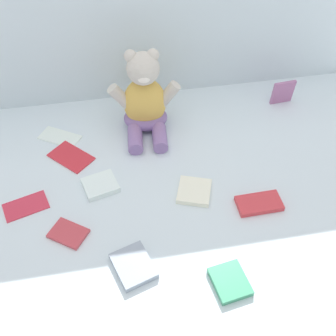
{
  "coord_description": "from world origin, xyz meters",
  "views": [
    {
      "loc": [
        -0.15,
        -0.89,
        0.97
      ],
      "look_at": [
        -0.01,
        -0.1,
        0.1
      ],
      "focal_mm": 44.82,
      "sensor_mm": 36.0,
      "label": 1
    }
  ],
  "objects_px": {
    "book_case_7": "(230,282)",
    "book_case_9": "(68,233)",
    "book_case_8": "(60,137)",
    "book_case_3": "(100,185)",
    "book_case_2": "(26,206)",
    "book_case_0": "(71,156)",
    "book_case_4": "(194,191)",
    "book_case_1": "(283,92)",
    "book_case_6": "(259,203)",
    "teddy_bear": "(145,101)",
    "book_case_5": "(134,266)"
  },
  "relations": [
    {
      "from": "book_case_0",
      "to": "book_case_4",
      "type": "relative_size",
      "value": 1.38
    },
    {
      "from": "book_case_7",
      "to": "book_case_9",
      "type": "height_order",
      "value": "book_case_7"
    },
    {
      "from": "book_case_7",
      "to": "book_case_9",
      "type": "relative_size",
      "value": 1.02
    },
    {
      "from": "book_case_1",
      "to": "book_case_9",
      "type": "bearing_deg",
      "value": -155.15
    },
    {
      "from": "book_case_1",
      "to": "book_case_9",
      "type": "distance_m",
      "value": 0.9
    },
    {
      "from": "book_case_8",
      "to": "book_case_9",
      "type": "distance_m",
      "value": 0.4
    },
    {
      "from": "book_case_1",
      "to": "book_case_5",
      "type": "relative_size",
      "value": 0.81
    },
    {
      "from": "book_case_7",
      "to": "book_case_9",
      "type": "xyz_separation_m",
      "value": [
        -0.4,
        0.22,
        -0.0
      ]
    },
    {
      "from": "book_case_6",
      "to": "book_case_0",
      "type": "bearing_deg",
      "value": 60.07
    },
    {
      "from": "teddy_bear",
      "to": "book_case_3",
      "type": "relative_size",
      "value": 2.97
    },
    {
      "from": "book_case_4",
      "to": "book_case_8",
      "type": "bearing_deg",
      "value": -109.23
    },
    {
      "from": "book_case_0",
      "to": "book_case_9",
      "type": "height_order",
      "value": "book_case_9"
    },
    {
      "from": "teddy_bear",
      "to": "book_case_0",
      "type": "relative_size",
      "value": 2.1
    },
    {
      "from": "teddy_bear",
      "to": "book_case_8",
      "type": "relative_size",
      "value": 2.12
    },
    {
      "from": "book_case_4",
      "to": "book_case_9",
      "type": "distance_m",
      "value": 0.38
    },
    {
      "from": "book_case_2",
      "to": "book_case_7",
      "type": "relative_size",
      "value": 1.25
    },
    {
      "from": "book_case_6",
      "to": "book_case_2",
      "type": "bearing_deg",
      "value": 79.17
    },
    {
      "from": "book_case_2",
      "to": "book_case_9",
      "type": "height_order",
      "value": "book_case_9"
    },
    {
      "from": "book_case_3",
      "to": "book_case_6",
      "type": "distance_m",
      "value": 0.47
    },
    {
      "from": "book_case_4",
      "to": "book_case_6",
      "type": "distance_m",
      "value": 0.19
    },
    {
      "from": "book_case_7",
      "to": "book_case_2",
      "type": "bearing_deg",
      "value": -42.02
    },
    {
      "from": "book_case_0",
      "to": "book_case_2",
      "type": "height_order",
      "value": "book_case_0"
    },
    {
      "from": "book_case_0",
      "to": "book_case_3",
      "type": "bearing_deg",
      "value": 77.22
    },
    {
      "from": "book_case_5",
      "to": "book_case_1",
      "type": "bearing_deg",
      "value": -154.11
    },
    {
      "from": "book_case_3",
      "to": "book_case_4",
      "type": "bearing_deg",
      "value": 60.66
    },
    {
      "from": "book_case_1",
      "to": "book_case_7",
      "type": "distance_m",
      "value": 0.77
    },
    {
      "from": "book_case_4",
      "to": "book_case_0",
      "type": "bearing_deg",
      "value": -101.43
    },
    {
      "from": "book_case_5",
      "to": "book_case_8",
      "type": "distance_m",
      "value": 0.56
    },
    {
      "from": "teddy_bear",
      "to": "book_case_7",
      "type": "distance_m",
      "value": 0.65
    },
    {
      "from": "teddy_bear",
      "to": "book_case_8",
      "type": "distance_m",
      "value": 0.31
    },
    {
      "from": "book_case_5",
      "to": "book_case_7",
      "type": "xyz_separation_m",
      "value": [
        0.23,
        -0.09,
        -0.0
      ]
    },
    {
      "from": "book_case_1",
      "to": "book_case_9",
      "type": "relative_size",
      "value": 0.95
    },
    {
      "from": "book_case_0",
      "to": "book_case_6",
      "type": "bearing_deg",
      "value": 107.54
    },
    {
      "from": "teddy_bear",
      "to": "book_case_5",
      "type": "distance_m",
      "value": 0.56
    },
    {
      "from": "book_case_3",
      "to": "book_case_7",
      "type": "bearing_deg",
      "value": 23.83
    },
    {
      "from": "book_case_0",
      "to": "book_case_7",
      "type": "bearing_deg",
      "value": 82.77
    },
    {
      "from": "book_case_1",
      "to": "book_case_6",
      "type": "bearing_deg",
      "value": -122.8
    },
    {
      "from": "book_case_1",
      "to": "book_case_3",
      "type": "distance_m",
      "value": 0.74
    },
    {
      "from": "book_case_1",
      "to": "book_case_2",
      "type": "bearing_deg",
      "value": -165.0
    },
    {
      "from": "book_case_2",
      "to": "book_case_6",
      "type": "relative_size",
      "value": 0.96
    },
    {
      "from": "book_case_0",
      "to": "book_case_9",
      "type": "bearing_deg",
      "value": 43.88
    },
    {
      "from": "book_case_2",
      "to": "book_case_6",
      "type": "bearing_deg",
      "value": -116.33
    },
    {
      "from": "book_case_0",
      "to": "book_case_4",
      "type": "bearing_deg",
      "value": 105.37
    },
    {
      "from": "book_case_3",
      "to": "book_case_8",
      "type": "distance_m",
      "value": 0.27
    },
    {
      "from": "book_case_4",
      "to": "book_case_5",
      "type": "height_order",
      "value": "book_case_5"
    },
    {
      "from": "book_case_1",
      "to": "book_case_7",
      "type": "relative_size",
      "value": 0.93
    },
    {
      "from": "book_case_2",
      "to": "book_case_8",
      "type": "height_order",
      "value": "same"
    },
    {
      "from": "book_case_4",
      "to": "book_case_2",
      "type": "bearing_deg",
      "value": -74.64
    },
    {
      "from": "book_case_0",
      "to": "book_case_4",
      "type": "height_order",
      "value": "book_case_4"
    },
    {
      "from": "book_case_3",
      "to": "book_case_9",
      "type": "bearing_deg",
      "value": -46.79
    }
  ]
}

